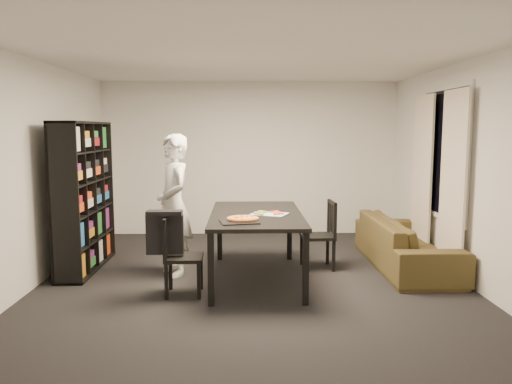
{
  "coord_description": "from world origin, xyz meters",
  "views": [
    {
      "loc": [
        -0.1,
        -5.79,
        1.8
      ],
      "look_at": [
        0.04,
        0.18,
        1.05
      ],
      "focal_mm": 35.0,
      "sensor_mm": 36.0,
      "label": 1
    }
  ],
  "objects_px": {
    "bookshelf": "(84,196)",
    "person": "(174,205)",
    "chair_left": "(176,250)",
    "dining_table": "(256,219)",
    "pepperoni_pizza": "(243,219)",
    "chair_right": "(324,230)",
    "baking_tray": "(239,222)",
    "sofa": "(406,243)"
  },
  "relations": [
    {
      "from": "bookshelf",
      "to": "person",
      "type": "bearing_deg",
      "value": -14.2
    },
    {
      "from": "person",
      "to": "chair_left",
      "type": "bearing_deg",
      "value": -15.79
    },
    {
      "from": "dining_table",
      "to": "pepperoni_pizza",
      "type": "distance_m",
      "value": 0.55
    },
    {
      "from": "chair_right",
      "to": "person",
      "type": "relative_size",
      "value": 0.51
    },
    {
      "from": "dining_table",
      "to": "chair_left",
      "type": "relative_size",
      "value": 2.24
    },
    {
      "from": "chair_left",
      "to": "baking_tray",
      "type": "xyz_separation_m",
      "value": [
        0.69,
        -0.04,
        0.32
      ]
    },
    {
      "from": "chair_right",
      "to": "chair_left",
      "type": "bearing_deg",
      "value": -63.69
    },
    {
      "from": "bookshelf",
      "to": "baking_tray",
      "type": "height_order",
      "value": "bookshelf"
    },
    {
      "from": "person",
      "to": "dining_table",
      "type": "bearing_deg",
      "value": 52.92
    },
    {
      "from": "bookshelf",
      "to": "sofa",
      "type": "xyz_separation_m",
      "value": [
        4.18,
        -0.02,
        -0.63
      ]
    },
    {
      "from": "sofa",
      "to": "chair_left",
      "type": "bearing_deg",
      "value": 110.1
    },
    {
      "from": "chair_right",
      "to": "baking_tray",
      "type": "height_order",
      "value": "chair_right"
    },
    {
      "from": "dining_table",
      "to": "baking_tray",
      "type": "height_order",
      "value": "baking_tray"
    },
    {
      "from": "person",
      "to": "baking_tray",
      "type": "height_order",
      "value": "person"
    },
    {
      "from": "chair_right",
      "to": "baking_tray",
      "type": "distance_m",
      "value": 1.54
    },
    {
      "from": "chair_left",
      "to": "chair_right",
      "type": "distance_m",
      "value": 2.05
    },
    {
      "from": "chair_left",
      "to": "baking_tray",
      "type": "relative_size",
      "value": 2.16
    },
    {
      "from": "dining_table",
      "to": "chair_right",
      "type": "xyz_separation_m",
      "value": [
        0.89,
        0.46,
        -0.23
      ]
    },
    {
      "from": "bookshelf",
      "to": "pepperoni_pizza",
      "type": "xyz_separation_m",
      "value": [
        2.04,
        -1.03,
        -0.12
      ]
    },
    {
      "from": "bookshelf",
      "to": "pepperoni_pizza",
      "type": "height_order",
      "value": "bookshelf"
    },
    {
      "from": "dining_table",
      "to": "person",
      "type": "xyz_separation_m",
      "value": [
        -1.01,
        0.22,
        0.14
      ]
    },
    {
      "from": "pepperoni_pizza",
      "to": "chair_right",
      "type": "bearing_deg",
      "value": 42.82
    },
    {
      "from": "dining_table",
      "to": "sofa",
      "type": "bearing_deg",
      "value": 14.11
    },
    {
      "from": "chair_right",
      "to": "person",
      "type": "distance_m",
      "value": 1.95
    },
    {
      "from": "chair_left",
      "to": "person",
      "type": "relative_size",
      "value": 0.5
    },
    {
      "from": "person",
      "to": "pepperoni_pizza",
      "type": "bearing_deg",
      "value": 24.39
    },
    {
      "from": "dining_table",
      "to": "sofa",
      "type": "relative_size",
      "value": 0.89
    },
    {
      "from": "chair_left",
      "to": "person",
      "type": "xyz_separation_m",
      "value": [
        -0.12,
        0.77,
        0.38
      ]
    },
    {
      "from": "bookshelf",
      "to": "person",
      "type": "relative_size",
      "value": 1.09
    },
    {
      "from": "bookshelf",
      "to": "person",
      "type": "height_order",
      "value": "bookshelf"
    },
    {
      "from": "bookshelf",
      "to": "pepperoni_pizza",
      "type": "bearing_deg",
      "value": -26.86
    },
    {
      "from": "dining_table",
      "to": "chair_right",
      "type": "distance_m",
      "value": 1.03
    },
    {
      "from": "dining_table",
      "to": "pepperoni_pizza",
      "type": "relative_size",
      "value": 5.54
    },
    {
      "from": "bookshelf",
      "to": "sofa",
      "type": "distance_m",
      "value": 4.23
    },
    {
      "from": "dining_table",
      "to": "person",
      "type": "height_order",
      "value": "person"
    },
    {
      "from": "chair_right",
      "to": "dining_table",
      "type": "bearing_deg",
      "value": -66.07
    },
    {
      "from": "chair_right",
      "to": "pepperoni_pizza",
      "type": "bearing_deg",
      "value": -50.47
    },
    {
      "from": "sofa",
      "to": "person",
      "type": "bearing_deg",
      "value": 95.36
    },
    {
      "from": "bookshelf",
      "to": "dining_table",
      "type": "bearing_deg",
      "value": -13.28
    },
    {
      "from": "chair_left",
      "to": "pepperoni_pizza",
      "type": "relative_size",
      "value": 2.47
    },
    {
      "from": "chair_right",
      "to": "sofa",
      "type": "distance_m",
      "value": 1.11
    },
    {
      "from": "chair_right",
      "to": "sofa",
      "type": "bearing_deg",
      "value": 88.78
    }
  ]
}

